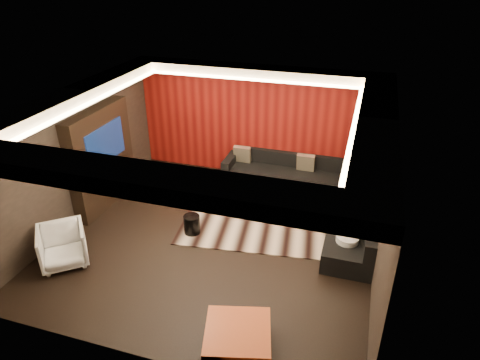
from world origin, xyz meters
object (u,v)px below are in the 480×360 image
(drum_stool, at_px, (192,224))
(white_side_table, at_px, (346,248))
(sectional_sofa, at_px, (318,195))
(coffee_table, at_px, (268,198))
(armchair, at_px, (63,246))
(orange_ottoman, at_px, (238,341))

(drum_stool, height_order, white_side_table, white_side_table)
(drum_stool, height_order, sectional_sofa, sectional_sofa)
(coffee_table, xyz_separation_m, white_side_table, (1.86, -1.60, 0.14))
(white_side_table, xyz_separation_m, armchair, (-4.88, -1.61, 0.11))
(drum_stool, bearing_deg, orange_ottoman, -55.02)
(orange_ottoman, height_order, armchair, armchair)
(drum_stool, distance_m, orange_ottoman, 3.06)
(white_side_table, relative_size, armchair, 0.63)
(sectional_sofa, bearing_deg, drum_stool, -140.65)
(drum_stool, bearing_deg, sectional_sofa, 39.35)
(white_side_table, relative_size, sectional_sofa, 0.14)
(coffee_table, bearing_deg, sectional_sofa, 10.04)
(coffee_table, relative_size, armchair, 1.34)
(armchair, bearing_deg, orange_ottoman, -54.37)
(sectional_sofa, bearing_deg, white_side_table, -66.93)
(coffee_table, distance_m, armchair, 4.41)
(orange_ottoman, xyz_separation_m, armchair, (-3.61, 0.96, 0.16))
(orange_ottoman, bearing_deg, coffee_table, 98.05)
(drum_stool, distance_m, armchair, 2.42)
(coffee_table, relative_size, orange_ottoman, 1.19)
(orange_ottoman, distance_m, sectional_sofa, 4.39)
(armchair, bearing_deg, sectional_sofa, 0.16)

